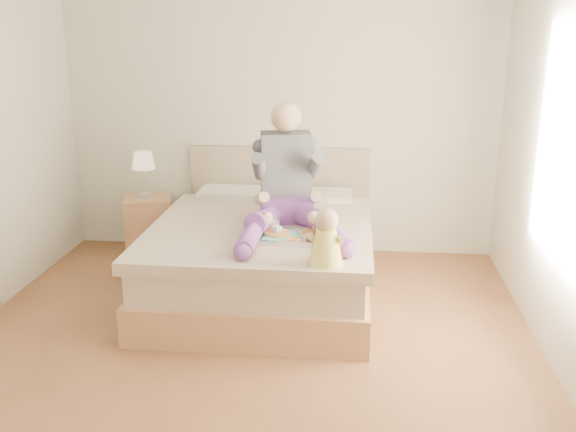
# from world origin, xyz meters

# --- Properties ---
(room) EXTENTS (4.02, 4.22, 2.71)m
(room) POSITION_xyz_m (0.08, 0.01, 1.51)
(room) COLOR brown
(room) RESTS_ON ground
(bed) EXTENTS (1.70, 2.18, 1.00)m
(bed) POSITION_xyz_m (0.00, 1.08, 0.32)
(bed) COLOR #A3744C
(bed) RESTS_ON ground
(nightstand) EXTENTS (0.52, 0.49, 0.54)m
(nightstand) POSITION_xyz_m (-1.23, 1.87, 0.27)
(nightstand) COLOR #A3744C
(nightstand) RESTS_ON ground
(lamp) EXTENTS (0.21, 0.21, 0.44)m
(lamp) POSITION_xyz_m (-1.24, 1.85, 0.87)
(lamp) COLOR silver
(lamp) RESTS_ON nightstand
(adult) EXTENTS (0.81, 1.22, 0.96)m
(adult) POSITION_xyz_m (0.20, 0.92, 0.89)
(adult) COLOR #663687
(adult) RESTS_ON bed
(tray) EXTENTS (0.47, 0.37, 0.13)m
(tray) POSITION_xyz_m (0.25, 0.60, 0.64)
(tray) COLOR silver
(tray) RESTS_ON bed
(baby) EXTENTS (0.25, 0.34, 0.38)m
(baby) POSITION_xyz_m (0.54, 0.11, 0.76)
(baby) COLOR #FFED50
(baby) RESTS_ON bed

